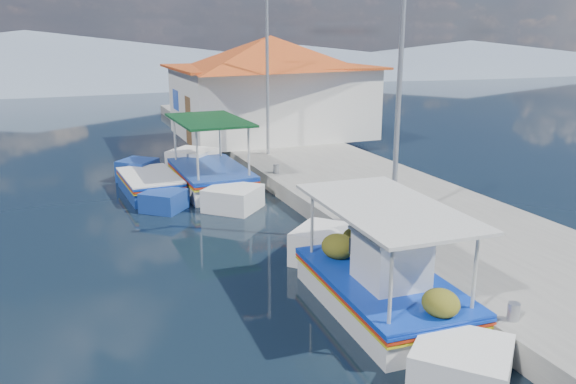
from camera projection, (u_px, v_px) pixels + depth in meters
name	position (u px, v px, depth m)	size (l,w,h in m)	color
ground	(238.00, 309.00, 10.94)	(160.00, 160.00, 0.00)	black
quay	(360.00, 189.00, 18.35)	(5.00, 44.00, 0.50)	gray
bollards	(309.00, 189.00, 16.82)	(0.20, 17.20, 0.30)	#A5A8AD
main_caique	(380.00, 286.00, 10.87)	(2.17, 6.93, 2.28)	white
caique_green_canopy	(210.00, 177.00, 19.20)	(2.17, 6.96, 2.60)	white
caique_blue_hull	(150.00, 186.00, 18.63)	(1.79, 5.42, 0.96)	navy
harbor_building	(271.00, 84.00, 25.83)	(10.49, 10.49, 4.40)	white
lamp_post_near	(396.00, 86.00, 13.31)	(1.21, 0.14, 6.00)	#A5A8AD
lamp_post_far	(265.00, 65.00, 21.36)	(1.21, 0.14, 6.00)	#A5A8AD
mountain_ridge	(144.00, 60.00, 62.82)	(171.40, 96.00, 5.50)	slate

